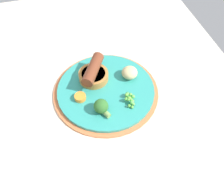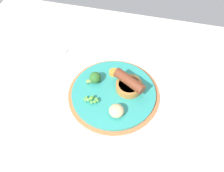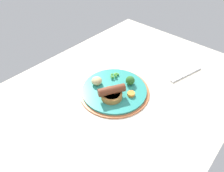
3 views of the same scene
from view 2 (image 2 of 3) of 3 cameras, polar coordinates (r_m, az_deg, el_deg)
dining_table at (r=79.49cm, az=-1.33°, el=-1.55°), size 110.00×80.00×3.00cm
dinner_plate at (r=76.74cm, az=0.38°, el=-1.74°), size 28.06×28.06×1.40cm
sausage_pudding at (r=75.30cm, az=3.94°, el=0.42°), size 10.38×8.03×5.32cm
pea_pile at (r=73.48cm, az=-4.71°, el=-3.06°), size 4.82×2.86×1.86cm
broccoli_floret_near at (r=77.41cm, az=-3.94°, el=1.89°), size 4.71×3.80×3.63cm
potato_chunk_0 at (r=70.48cm, az=1.04°, el=-5.67°), size 5.68×5.68×3.17cm
carrot_slice_0 at (r=80.10cm, az=0.41°, el=3.12°), size 3.98×3.98×1.24cm
fork at (r=95.22cm, az=-14.75°, el=9.51°), size 17.78×6.33×0.60cm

